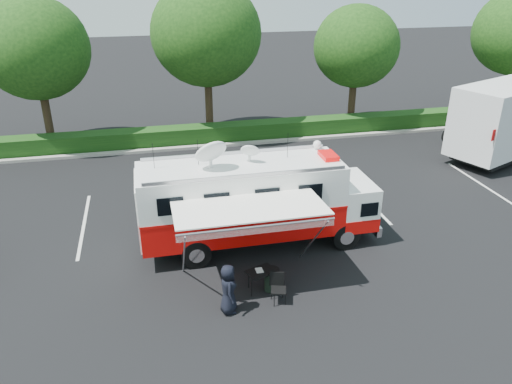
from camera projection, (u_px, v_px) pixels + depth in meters
ground_plane at (259, 244)px, 18.59m from camera, size 120.00×120.00×0.00m
back_border at (227, 51)px, 28.14m from camera, size 60.00×6.14×8.87m
stall_lines at (232, 210)px, 21.14m from camera, size 24.12×5.50×0.01m
command_truck at (257, 201)px, 17.83m from camera, size 8.56×2.36×4.11m
awning at (250, 212)px, 15.14m from camera, size 4.67×2.43×2.83m
person at (229, 311)px, 15.01m from camera, size 0.53×0.79×1.59m
folding_table at (261, 272)px, 15.65m from camera, size 1.04×0.88×0.75m
folding_chair at (278, 285)px, 15.26m from camera, size 0.56×0.59×0.96m
trash_bin at (272, 279)px, 15.84m from camera, size 0.50×0.50×0.75m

